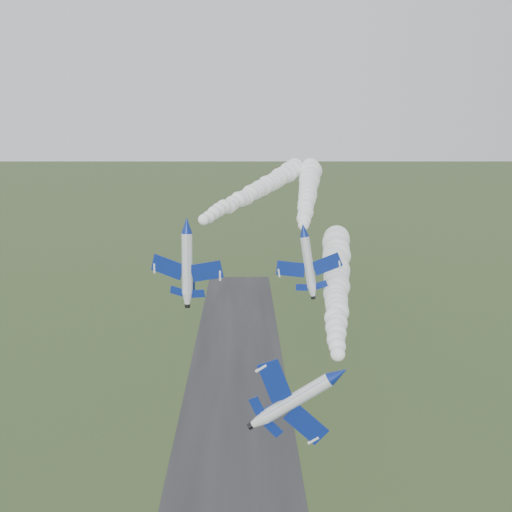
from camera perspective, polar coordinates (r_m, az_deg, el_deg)
The scene contains 7 objects.
runway at distance 112.32m, azimuth -2.16°, elevation -19.49°, with size 24.00×260.00×0.04m, color #2A2A2C.
jet_lead at distance 65.57m, azimuth 8.26°, elevation -11.65°, with size 6.85×13.60×9.22m.
smoke_trail_jet_lead at distance 97.49m, azimuth 8.05°, elevation -2.48°, with size 5.66×62.32×5.66m, color white, non-canonical shape.
jet_pair_left at distance 86.54m, azimuth -6.97°, elevation 3.08°, with size 11.97×13.79×3.52m.
smoke_trail_jet_pair_left at distance 122.84m, azimuth 0.52°, elevation 6.89°, with size 4.79×70.60×4.79m, color white, non-canonical shape.
jet_pair_right at distance 85.51m, azimuth 4.78°, elevation 2.62°, with size 9.88×11.92×3.17m.
smoke_trail_jet_pair_right at distance 124.76m, azimuth 5.27°, elevation 6.65°, with size 5.32×74.47×5.32m, color white, non-canonical shape.
Camera 1 is at (1.90, -64.89, 60.07)m, focal length 40.00 mm.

